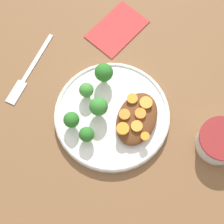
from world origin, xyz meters
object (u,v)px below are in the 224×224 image
Objects in this scene: fork at (27,75)px; napkin at (117,29)px; dip_bowl at (220,141)px; plate at (112,115)px.

fork is 0.25m from napkin.
dip_bowl is 0.48× the size of fork.
fork is at bearing 89.79° from dip_bowl.
plate reaches higher than napkin.
plate is 1.28× the size of fork.
dip_bowl is 0.37m from napkin.
plate is at bearing 87.73° from fork.
plate is at bearing 95.59° from dip_bowl.
fork is (0.03, 0.23, -0.01)m from plate.
plate is 1.56× the size of napkin.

